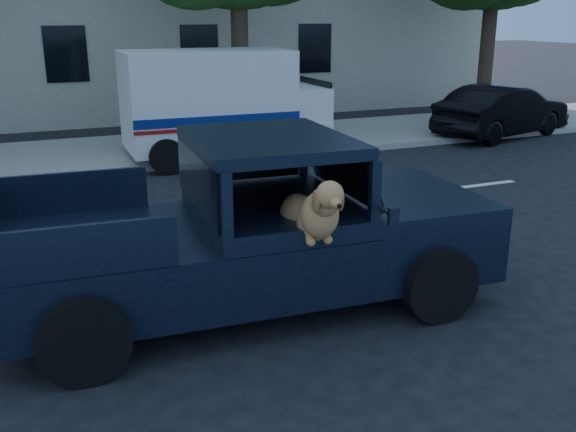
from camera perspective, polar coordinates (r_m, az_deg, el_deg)
name	(u,v)px	position (r m, az deg, el deg)	size (l,w,h in m)	color
ground	(99,331)	(7.47, -16.41, -9.78)	(120.00, 120.00, 0.00)	black
far_sidewalk	(47,158)	(16.20, -20.64, 4.83)	(60.00, 4.00, 0.15)	gray
lane_stripes	(195,221)	(10.91, -8.31, -0.42)	(21.60, 0.14, 0.01)	silver
pickup_truck	(240,252)	(7.50, -4.27, -3.22)	(5.81, 3.07, 2.03)	black
mail_truck	(221,112)	(15.35, -5.98, 9.14)	(4.70, 2.47, 2.54)	silver
parked_sedan	(502,111)	(19.12, 18.53, 8.82)	(4.38, 1.53, 1.44)	black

